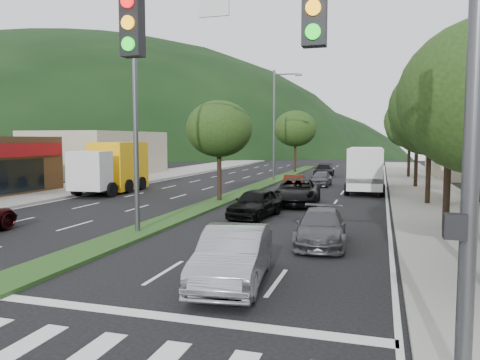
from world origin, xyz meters
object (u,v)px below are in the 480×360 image
(sedan_silver, at_px, (234,256))
(car_queue_e, at_px, (321,178))
(streetlight_mid, at_px, (276,120))
(car_queue_a, at_px, (255,203))
(tree_r_b, at_px, (450,109))
(tree_med_far, at_px, (295,129))
(car_queue_b, at_px, (321,227))
(tree_med_near, at_px, (219,129))
(car_queue_c, at_px, (294,184))
(tree_r_c, at_px, (430,123))
(motorhome, at_px, (366,168))
(car_queue_d, at_px, (297,192))
(car_queue_f, at_px, (324,170))
(box_truck, at_px, (114,169))
(tree_r_e, at_px, (410,128))
(streetlight_near, at_px, (140,94))
(tree_r_d, at_px, (417,121))
(traffic_signal, at_px, (358,82))

(sedan_silver, xyz_separation_m, car_queue_e, (-0.98, 26.74, -0.12))
(streetlight_mid, distance_m, car_queue_a, 20.69)
(streetlight_mid, bearing_deg, car_queue_a, -80.38)
(tree_r_b, height_order, tree_med_far, tree_r_b)
(car_queue_b, bearing_deg, tree_med_near, 122.64)
(tree_r_b, height_order, car_queue_c, tree_r_b)
(streetlight_mid, distance_m, car_queue_e, 7.54)
(tree_med_far, bearing_deg, tree_r_c, -63.43)
(tree_r_c, relative_size, tree_med_near, 1.08)
(tree_r_c, bearing_deg, motorhome, 119.11)
(car_queue_d, bearing_deg, tree_med_far, 95.54)
(sedan_silver, distance_m, car_queue_e, 26.76)
(car_queue_a, bearing_deg, car_queue_c, 97.66)
(sedan_silver, height_order, car_queue_c, sedan_silver)
(car_queue_f, bearing_deg, streetlight_mid, -121.34)
(tree_r_b, relative_size, sedan_silver, 1.53)
(sedan_silver, relative_size, box_truck, 0.61)
(tree_r_e, relative_size, streetlight_near, 0.67)
(tree_r_d, xyz_separation_m, tree_med_far, (-12.00, 14.00, -0.17))
(car_queue_b, bearing_deg, tree_r_b, 35.26)
(traffic_signal, bearing_deg, box_truck, 129.00)
(car_queue_a, xyz_separation_m, car_queue_e, (1.18, 16.39, -0.08))
(tree_med_far, xyz_separation_m, motorhome, (8.32, -17.38, -3.31))
(tree_r_b, relative_size, tree_r_d, 0.97)
(tree_r_d, distance_m, car_queue_f, 13.13)
(tree_r_c, height_order, car_queue_d, tree_r_c)
(tree_r_e, height_order, car_queue_e, tree_r_e)
(car_queue_e, bearing_deg, sedan_silver, -86.99)
(traffic_signal, distance_m, tree_r_d, 31.68)
(sedan_silver, xyz_separation_m, car_queue_b, (1.64, 5.35, -0.12))
(sedan_silver, relative_size, motorhome, 0.54)
(car_queue_b, height_order, car_queue_c, car_queue_c)
(tree_med_near, bearing_deg, tree_r_d, 45.00)
(tree_med_far, distance_m, sedan_silver, 41.79)
(tree_r_b, height_order, tree_r_e, tree_r_b)
(tree_med_far, height_order, box_truck, tree_med_far)
(streetlight_mid, relative_size, car_queue_f, 2.26)
(tree_r_d, height_order, streetlight_near, streetlight_near)
(streetlight_mid, relative_size, car_queue_d, 1.85)
(streetlight_near, distance_m, box_truck, 16.18)
(tree_med_far, xyz_separation_m, streetlight_near, (0.21, -36.00, 0.58))
(box_truck, height_order, motorhome, box_truck)
(tree_med_near, bearing_deg, tree_r_c, 9.46)
(tree_r_c, xyz_separation_m, car_queue_c, (-8.46, 3.68, -4.10))
(tree_r_c, xyz_separation_m, car_queue_a, (-8.44, -6.82, -4.04))
(tree_r_d, relative_size, sedan_silver, 1.58)
(car_queue_c, xyz_separation_m, car_queue_f, (0.31, 15.56, -0.01))
(tree_r_c, bearing_deg, streetlight_mid, 132.22)
(traffic_signal, distance_m, car_queue_b, 10.65)
(car_queue_a, xyz_separation_m, car_queue_c, (-0.02, 10.50, -0.05))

